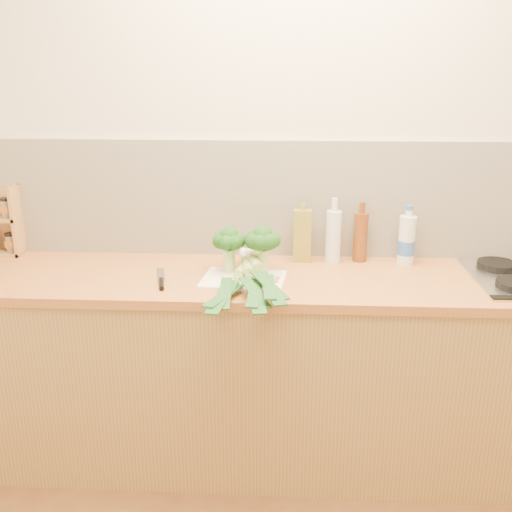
{
  "coord_description": "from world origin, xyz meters",
  "views": [
    {
      "loc": [
        -0.06,
        -1.1,
        1.74
      ],
      "look_at": [
        -0.18,
        1.1,
        1.02
      ],
      "focal_mm": 40.0,
      "sensor_mm": 36.0,
      "label": 1
    }
  ],
  "objects": [
    {
      "name": "broccoli_right",
      "position": [
        -0.16,
        1.21,
        1.05
      ],
      "size": [
        0.15,
        0.15,
        0.21
      ],
      "color": "#A4CB76",
      "rests_on": "chopping_board"
    },
    {
      "name": "broccoli_left",
      "position": [
        -0.3,
        1.22,
        1.05
      ],
      "size": [
        0.14,
        0.14,
        0.2
      ],
      "color": "#A4CB76",
      "rests_on": "chopping_board"
    },
    {
      "name": "leek_mid",
      "position": [
        -0.21,
        1.1,
        0.95
      ],
      "size": [
        0.17,
        0.71,
        0.04
      ],
      "rotation": [
        0.0,
        0.0,
        0.15
      ],
      "color": "white",
      "rests_on": "chopping_board"
    },
    {
      "name": "chefs_knife",
      "position": [
        -0.57,
        1.08,
        0.91
      ],
      "size": [
        0.09,
        0.28,
        0.02
      ],
      "rotation": [
        0.0,
        0.0,
        0.23
      ],
      "color": "silver",
      "rests_on": "counter"
    },
    {
      "name": "leek_back",
      "position": [
        -0.16,
        1.07,
        0.97
      ],
      "size": [
        0.2,
        0.61,
        0.04
      ],
      "rotation": [
        0.0,
        0.0,
        0.25
      ],
      "color": "white",
      "rests_on": "chopping_board"
    },
    {
      "name": "room_shell",
      "position": [
        0.0,
        1.49,
        1.17
      ],
      "size": [
        3.5,
        3.5,
        3.5
      ],
      "color": "beige",
      "rests_on": "ground"
    },
    {
      "name": "oil_tin",
      "position": [
        0.01,
        1.4,
        1.02
      ],
      "size": [
        0.08,
        0.05,
        0.27
      ],
      "color": "olive",
      "rests_on": "counter"
    },
    {
      "name": "leek_front",
      "position": [
        -0.25,
        1.11,
        0.93
      ],
      "size": [
        0.16,
        0.68,
        0.04
      ],
      "rotation": [
        0.0,
        0.0,
        -0.15
      ],
      "color": "white",
      "rests_on": "chopping_board"
    },
    {
      "name": "glass_bottle",
      "position": [
        0.16,
        1.4,
        1.03
      ],
      "size": [
        0.07,
        0.07,
        0.3
      ],
      "color": "silver",
      "rests_on": "counter"
    },
    {
      "name": "chopping_board",
      "position": [
        -0.23,
        1.13,
        0.91
      ],
      "size": [
        0.36,
        0.28,
        0.01
      ],
      "primitive_type": "cube",
      "rotation": [
        0.0,
        0.0,
        -0.1
      ],
      "color": "white",
      "rests_on": "counter"
    },
    {
      "name": "amber_bottle",
      "position": [
        0.28,
        1.42,
        1.02
      ],
      "size": [
        0.06,
        0.06,
        0.28
      ],
      "color": "#603212",
      "rests_on": "counter"
    },
    {
      "name": "water_bottle",
      "position": [
        0.48,
        1.4,
        1.0
      ],
      "size": [
        0.08,
        0.08,
        0.25
      ],
      "color": "silver",
      "rests_on": "counter"
    },
    {
      "name": "counter",
      "position": [
        0.0,
        1.2,
        0.45
      ],
      "size": [
        3.2,
        0.62,
        0.9
      ],
      "color": "#A28043",
      "rests_on": "ground"
    }
  ]
}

